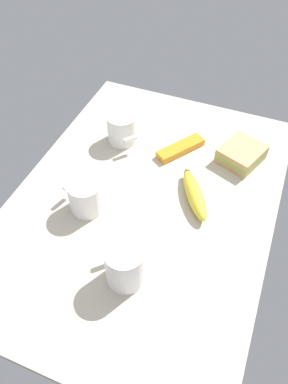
% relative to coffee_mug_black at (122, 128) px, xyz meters
% --- Properties ---
extents(tabletop, '(0.90, 0.64, 0.02)m').
position_rel_coffee_mug_black_xyz_m(tabletop, '(0.19, 0.14, -0.05)').
color(tabletop, '#BCB29E').
rests_on(tabletop, ground).
extents(coffee_mug_black, '(0.10, 0.10, 0.09)m').
position_rel_coffee_mug_black_xyz_m(coffee_mug_black, '(0.00, 0.00, 0.00)').
color(coffee_mug_black, white).
rests_on(coffee_mug_black, tabletop).
extents(coffee_mug_milky, '(0.08, 0.11, 0.09)m').
position_rel_coffee_mug_black_xyz_m(coffee_mug_milky, '(0.26, 0.02, 0.00)').
color(coffee_mug_milky, white).
rests_on(coffee_mug_milky, tabletop).
extents(coffee_mug_spare, '(0.10, 0.10, 0.10)m').
position_rel_coffee_mug_black_xyz_m(coffee_mug_spare, '(0.40, 0.19, 0.01)').
color(coffee_mug_spare, white).
rests_on(coffee_mug_spare, tabletop).
extents(sandwich_main, '(0.14, 0.13, 0.04)m').
position_rel_coffee_mug_black_xyz_m(sandwich_main, '(-0.04, 0.34, -0.02)').
color(sandwich_main, tan).
rests_on(sandwich_main, tabletop).
extents(banana, '(0.16, 0.12, 0.04)m').
position_rel_coffee_mug_black_xyz_m(banana, '(0.14, 0.26, -0.03)').
color(banana, yellow).
rests_on(banana, tabletop).
extents(snack_bar, '(0.14, 0.11, 0.02)m').
position_rel_coffee_mug_black_xyz_m(snack_bar, '(-0.02, 0.17, -0.03)').
color(snack_bar, orange).
rests_on(snack_bar, tabletop).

